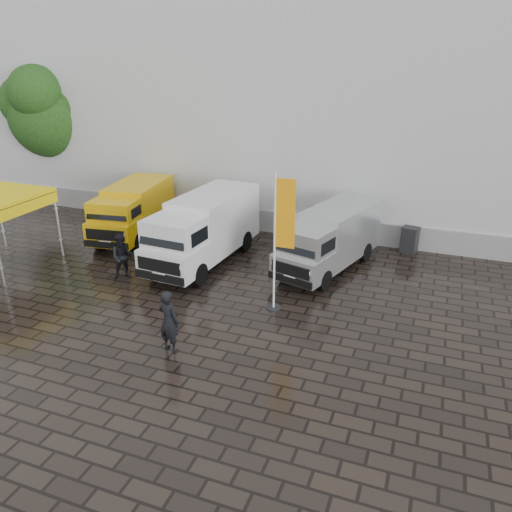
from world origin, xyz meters
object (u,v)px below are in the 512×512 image
Objects in this scene: van_yellow at (133,212)px; flagpole at (280,237)px; van_white at (204,231)px; person_front at (169,321)px; person_tent at (123,257)px; wheelie_bin at (410,240)px; van_silver at (329,241)px.

flagpole is at bearing -34.99° from van_yellow.
van_white reaches higher than van_yellow.
person_front is (1.88, -5.99, -0.38)m from van_white.
person_front is 5.35m from person_tent.
van_yellow is at bearing -155.89° from wheelie_bin.
flagpole is 2.63× the size of person_tent.
van_yellow is 4.46m from van_white.
wheelie_bin is at bearing 62.24° from flagpole.
van_white is 4.81m from van_silver.
flagpole reaches higher than person_tent.
van_white is at bearing -59.44° from person_front.
van_yellow is 0.95× the size of van_silver.
flagpole reaches higher than van_white.
van_white is 5.56× the size of wheelie_bin.
wheelie_bin is at bearing 3.97° from van_yellow.
wheelie_bin is at bearing -106.01° from person_front.
van_white is at bearing 146.06° from flagpole.
person_front is (-2.82, -7.05, -0.24)m from van_silver.
van_silver is 4.92× the size of wheelie_bin.
van_yellow reaches higher than van_silver.
person_front is at bearing -95.81° from van_silver.
person_tent is at bearing 177.52° from flagpole.
van_white reaches higher than person_tent.
wheelie_bin is at bearing 62.59° from van_silver.
wheelie_bin is 0.59× the size of person_front.
wheelie_bin is at bearing 32.15° from van_white.
van_yellow is 4.44m from person_tent.
van_silver is at bearing -121.21° from wheelie_bin.
person_front is (-2.07, -3.33, -1.55)m from flagpole.
van_silver is 7.61m from person_tent.
person_front is at bearing -58.93° from van_yellow.
van_yellow is 9.24m from flagpole.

